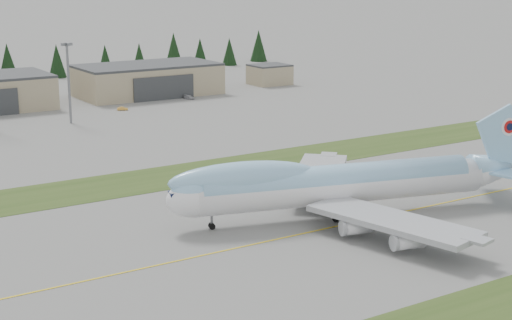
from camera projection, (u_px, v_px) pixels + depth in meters
ground at (283, 238)px, 128.69m from camera, size 7000.00×7000.00×0.00m
grass_strip_far at (163, 178)px, 165.57m from camera, size 400.00×18.00×0.08m
taxiway_line_main at (283, 238)px, 128.69m from camera, size 400.00×0.40×0.02m
boeing_747_freighter at (338, 183)px, 138.59m from camera, size 70.78×59.00×18.63m
hangar_right at (147, 79)px, 273.72m from camera, size 48.00×26.60×10.80m
control_shed at (270, 74)px, 298.60m from camera, size 14.00×12.00×7.60m
service_vehicle_b at (123, 110)px, 244.65m from camera, size 3.51×2.66×1.11m
service_vehicle_c at (189, 99)px, 265.78m from camera, size 2.83×4.70×1.27m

